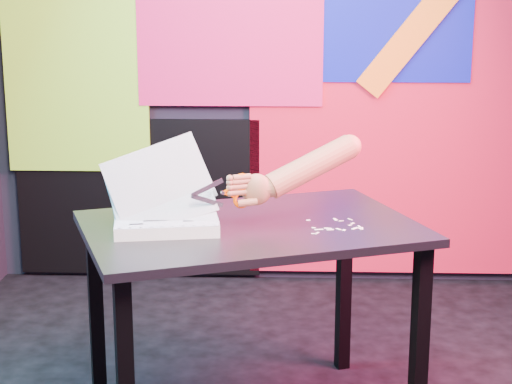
{
  "coord_description": "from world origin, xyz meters",
  "views": [
    {
      "loc": [
        0.05,
        -2.94,
        1.55
      ],
      "look_at": [
        -0.06,
        -0.11,
        0.87
      ],
      "focal_mm": 60.0,
      "sensor_mm": 36.0,
      "label": 1
    }
  ],
  "objects": [
    {
      "name": "room",
      "position": [
        0.0,
        0.0,
        1.35
      ],
      "size": [
        3.01,
        3.01,
        2.71
      ],
      "color": "black",
      "rests_on": "ground"
    },
    {
      "name": "paper_clippings",
      "position": [
        0.23,
        -0.12,
        0.75
      ],
      "size": [
        0.19,
        0.2,
        0.0
      ],
      "color": "white",
      "rests_on": "work_table"
    },
    {
      "name": "work_table",
      "position": [
        -0.08,
        -0.09,
        0.65
      ],
      "size": [
        1.32,
        1.1,
        0.75
      ],
      "rotation": [
        0.0,
        0.0,
        0.36
      ],
      "color": "black",
      "rests_on": "ground"
    },
    {
      "name": "hand_forearm",
      "position": [
        0.1,
        -0.03,
        0.93
      ],
      "size": [
        0.46,
        0.25,
        0.22
      ],
      "rotation": [
        0.0,
        0.0,
        0.43
      ],
      "color": "brown",
      "rests_on": "work_table"
    },
    {
      "name": "backdrop",
      "position": [
        0.06,
        1.46,
        0.96
      ],
      "size": [
        2.88,
        0.05,
        2.08
      ],
      "color": "red",
      "rests_on": "ground"
    },
    {
      "name": "printout_stack",
      "position": [
        -0.36,
        -0.17,
        0.78
      ],
      "size": [
        0.42,
        0.31,
        0.33
      ],
      "rotation": [
        0.0,
        0.0,
        0.17
      ],
      "color": "white",
      "rests_on": "work_table"
    },
    {
      "name": "scissors",
      "position": [
        -0.12,
        -0.13,
        0.87
      ],
      "size": [
        0.2,
        0.1,
        0.12
      ],
      "rotation": [
        0.0,
        0.0,
        0.43
      ],
      "color": "silver",
      "rests_on": "printout_stack"
    }
  ]
}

